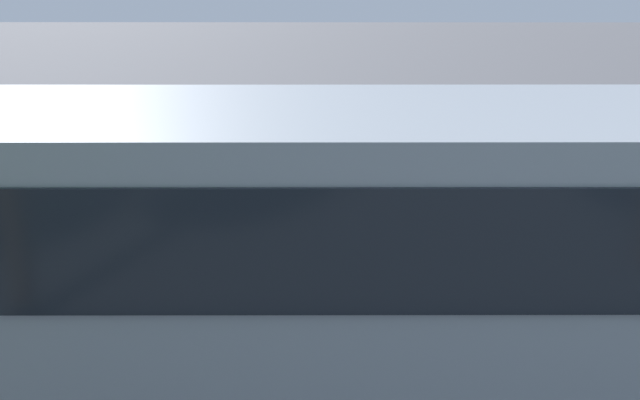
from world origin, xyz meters
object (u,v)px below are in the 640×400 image
Objects in this scene: parked_motorcycle_silver at (507,307)px; spectator_centre at (189,243)px; tour_bus at (310,279)px; spectator_left at (281,235)px; spectator_far_left at (398,245)px; stunt_motorcycle at (333,167)px; traffic_cone at (429,207)px.

spectator_centre is at bearing -7.98° from parked_motorcycle_silver.
spectator_left is (0.42, -2.70, -0.55)m from tour_bus.
stunt_motorcycle is (0.77, -3.82, -0.05)m from spectator_far_left.
tour_bus reaches higher than spectator_centre.
spectator_centre is 0.88× the size of parked_motorcycle_silver.
spectator_centre reaches higher than spectator_far_left.
spectator_left is 1.01× the size of spectator_centre.
tour_bus is at bearing 87.43° from stunt_motorcycle.
spectator_far_left is at bearing 179.13° from spectator_centre.
stunt_motorcycle is (-0.70, -3.50, -0.07)m from spectator_left.
spectator_far_left is 2.84× the size of traffic_cone.
spectator_left reaches higher than spectator_far_left.
spectator_left is 0.99× the size of stunt_motorcycle.
stunt_motorcycle is (-1.82, -3.78, -0.06)m from spectator_centre.
spectator_left is at bearing -12.21° from spectator_far_left.
parked_motorcycle_silver is at bearing -140.83° from tour_bus.
tour_bus is at bearing 98.82° from spectator_left.
spectator_centre is 2.86× the size of traffic_cone.
tour_bus is at bearing 122.45° from spectator_centre.
parked_motorcycle_silver is (-2.73, 0.82, -0.61)m from spectator_left.
spectator_far_left is 1.49m from parked_motorcycle_silver.
tour_bus is 17.06× the size of traffic_cone.
parked_motorcycle_silver is at bearing 94.95° from traffic_cone.
tour_bus is 5.23× the size of parked_motorcycle_silver.
traffic_cone is at bearing -123.71° from spectator_left.
spectator_far_left reaches higher than parked_motorcycle_silver.
spectator_far_left is 0.87× the size of parked_motorcycle_silver.
stunt_motorcycle is at bearing -92.57° from tour_bus.
spectator_far_left is at bearing 101.33° from stunt_motorcycle.
spectator_left is 2.89× the size of traffic_cone.
stunt_motorcycle reaches higher than parked_motorcycle_silver.
spectator_left is at bearing 78.73° from stunt_motorcycle.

